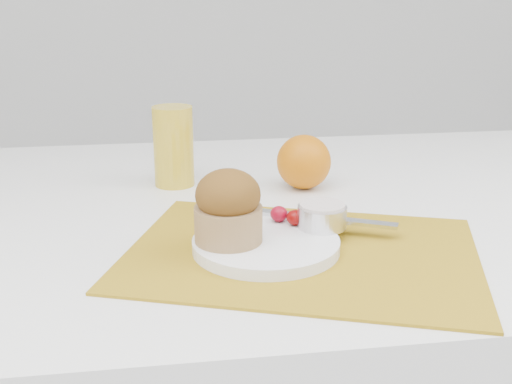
{
  "coord_description": "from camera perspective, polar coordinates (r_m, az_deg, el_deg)",
  "views": [
    {
      "loc": [
        -0.18,
        -0.82,
        1.05
      ],
      "look_at": [
        -0.07,
        -0.05,
        0.8
      ],
      "focal_mm": 45.0,
      "sensor_mm": 36.0,
      "label": 1
    }
  ],
  "objects": [
    {
      "name": "orange",
      "position": [
        0.99,
        4.27,
        2.69
      ],
      "size": [
        0.08,
        0.08,
        0.08
      ],
      "primitive_type": "sphere",
      "color": "#CE6B07",
      "rests_on": "table"
    },
    {
      "name": "plate",
      "position": [
        0.76,
        0.89,
        -4.68
      ],
      "size": [
        0.18,
        0.18,
        0.01
      ],
      "primitive_type": "cylinder",
      "rotation": [
        0.0,
        0.0,
        0.03
      ],
      "color": "white",
      "rests_on": "placemat"
    },
    {
      "name": "raspberry_far",
      "position": [
        0.8,
        3.49,
        -2.28
      ],
      "size": [
        0.02,
        0.02,
        0.02
      ],
      "primitive_type": "ellipsoid",
      "color": "#500202",
      "rests_on": "plate"
    },
    {
      "name": "juice_glass",
      "position": [
        1.01,
        -7.35,
        4.05
      ],
      "size": [
        0.08,
        0.08,
        0.13
      ],
      "primitive_type": "cylinder",
      "rotation": [
        0.0,
        0.0,
        -0.29
      ],
      "color": "gold",
      "rests_on": "table"
    },
    {
      "name": "raspberry_near",
      "position": [
        0.81,
        2.05,
        -1.95
      ],
      "size": [
        0.02,
        0.02,
        0.02
      ],
      "primitive_type": "ellipsoid",
      "color": "#610210",
      "rests_on": "plate"
    },
    {
      "name": "ramekin",
      "position": [
        0.79,
        5.89,
        -2.18
      ],
      "size": [
        0.07,
        0.07,
        0.03
      ],
      "primitive_type": "cylinder",
      "rotation": [
        0.0,
        0.0,
        0.21
      ],
      "color": "silver",
      "rests_on": "plate"
    },
    {
      "name": "butter_knife",
      "position": [
        0.82,
        5.93,
        -2.35
      ],
      "size": [
        0.18,
        0.1,
        0.0
      ],
      "primitive_type": "cube",
      "rotation": [
        0.0,
        0.0,
        -0.46
      ],
      "color": "#B9BCC2",
      "rests_on": "plate"
    },
    {
      "name": "cream",
      "position": [
        0.79,
        5.92,
        -1.27
      ],
      "size": [
        0.07,
        0.07,
        0.01
      ],
      "primitive_type": "cylinder",
      "rotation": [
        0.0,
        0.0,
        -0.2
      ],
      "color": "beige",
      "rests_on": "ramekin"
    },
    {
      "name": "placemat",
      "position": [
        0.76,
        4.09,
        -5.42
      ],
      "size": [
        0.48,
        0.42,
        0.0
      ],
      "primitive_type": "cube",
      "rotation": [
        0.0,
        0.0,
        -0.34
      ],
      "color": "#A27B16",
      "rests_on": "table"
    },
    {
      "name": "muffin",
      "position": [
        0.74,
        -2.49,
        -1.38
      ],
      "size": [
        0.1,
        0.1,
        0.09
      ],
      "color": "#A88151",
      "rests_on": "plate"
    }
  ]
}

